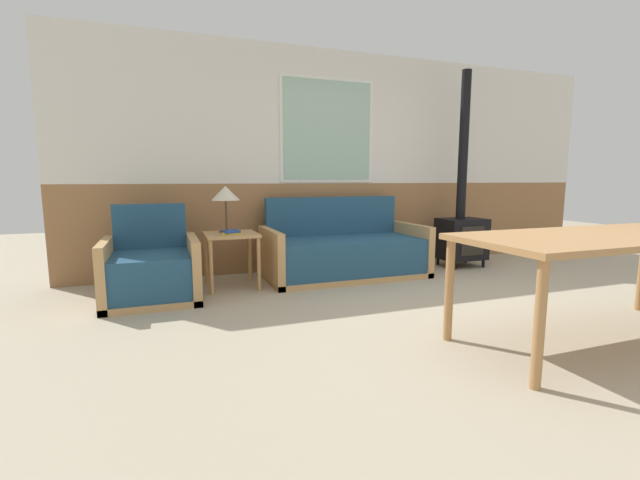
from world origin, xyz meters
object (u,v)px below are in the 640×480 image
at_px(table_lamp, 226,195).
at_px(side_table, 231,242).
at_px(armchair, 152,272).
at_px(couch, 344,253).
at_px(dining_table, 607,244).
at_px(wood_stove, 462,223).

bearing_deg(table_lamp, side_table, -72.06).
bearing_deg(armchair, couch, -9.19).
height_order(side_table, dining_table, dining_table).
distance_m(armchair, dining_table, 3.74).
height_order(table_lamp, wood_stove, wood_stove).
bearing_deg(couch, side_table, -177.31).
height_order(table_lamp, dining_table, table_lamp).
xyz_separation_m(side_table, wood_stove, (2.98, 0.07, 0.09)).
bearing_deg(table_lamp, couch, -1.36).
distance_m(armchair, wood_stove, 3.78).
height_order(armchair, table_lamp, table_lamp).
bearing_deg(wood_stove, armchair, -175.87).
bearing_deg(side_table, wood_stove, 1.32).
bearing_deg(armchair, table_lamp, 5.14).
distance_m(side_table, dining_table, 3.28).
bearing_deg(couch, table_lamp, 178.64).
xyz_separation_m(armchair, wood_stove, (3.76, 0.27, 0.30)).
height_order(armchair, dining_table, armchair).
relative_size(armchair, dining_table, 0.42).
height_order(side_table, table_lamp, table_lamp).
bearing_deg(table_lamp, dining_table, -48.55).
distance_m(armchair, table_lamp, 1.07).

